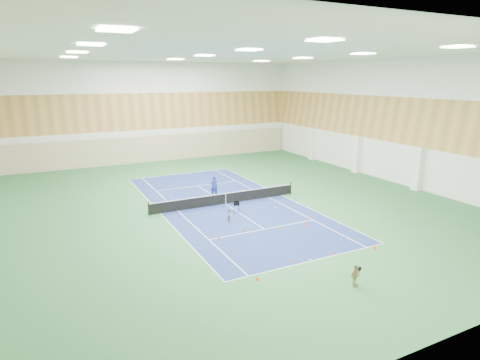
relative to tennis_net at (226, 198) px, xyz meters
name	(u,v)px	position (x,y,z in m)	size (l,w,h in m)	color
ground	(226,204)	(0.00, 0.00, -0.55)	(40.00, 40.00, 0.00)	#2A6235
room_shell	(225,132)	(0.00, 0.00, 5.45)	(36.00, 40.00, 12.00)	white
wood_cladding	(225,106)	(0.00, 0.00, 7.45)	(36.00, 40.00, 8.00)	#C38E48
ceiling_light_grid	(224,53)	(0.00, 0.00, 11.37)	(21.40, 25.40, 0.06)	white
court_surface	(226,204)	(0.00, 0.00, -0.55)	(10.97, 23.77, 0.01)	navy
tennis_balls_scatter	(226,203)	(0.00, 0.00, -0.50)	(10.57, 22.77, 0.07)	#C8E827
tennis_net	(226,198)	(0.00, 0.00, 0.00)	(12.80, 0.10, 1.10)	black
back_curtain	(160,148)	(0.00, 19.75, 1.05)	(35.40, 0.16, 3.20)	#C6B793
coach	(214,186)	(0.06, 2.57, 0.36)	(0.66, 0.43, 1.82)	navy
child_court	(230,215)	(-1.43, -3.90, -0.06)	(0.47, 0.37, 0.97)	#94949C
child_apron	(355,275)	(0.19, -15.13, 0.03)	(0.68, 0.28, 1.17)	tan
ball_cart	(236,207)	(-0.06, -2.16, -0.14)	(0.48, 0.48, 0.82)	black
cone_svc_a	(219,237)	(-3.43, -6.49, -0.44)	(0.19, 0.19, 0.21)	#EA430C
cone_svc_b	(245,230)	(-1.40, -6.17, -0.43)	(0.21, 0.21, 0.23)	#EA500C
cone_svc_c	(280,227)	(1.07, -6.74, -0.44)	(0.20, 0.20, 0.21)	#DA570B
cone_svc_d	(305,223)	(3.02, -6.95, -0.43)	(0.22, 0.22, 0.24)	#EA3E0C
cone_base_a	(257,278)	(-3.88, -12.44, -0.44)	(0.19, 0.19, 0.21)	#E4510C
cone_base_b	(291,260)	(-1.11, -11.42, -0.45)	(0.18, 0.18, 0.20)	orange
cone_base_c	(331,252)	(1.55, -11.60, -0.45)	(0.19, 0.19, 0.21)	orange
cone_base_d	(375,247)	(4.43, -12.20, -0.42)	(0.23, 0.23, 0.25)	#F7520D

